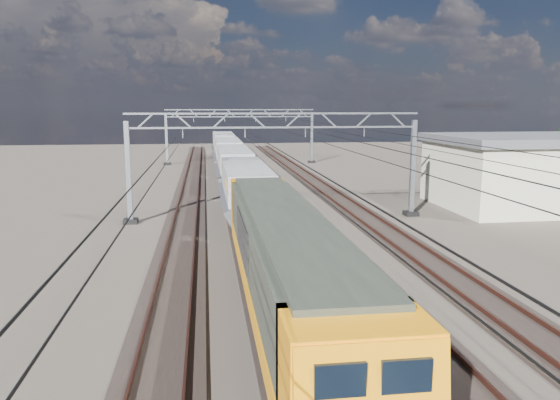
{
  "coord_description": "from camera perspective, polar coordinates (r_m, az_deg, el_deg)",
  "views": [
    {
      "loc": [
        -4.58,
        -31.66,
        7.53
      ],
      "look_at": [
        -0.55,
        -2.22,
        2.4
      ],
      "focal_mm": 35.0,
      "sensor_mm": 36.0,
      "label": 1
    }
  ],
  "objects": [
    {
      "name": "hopper_wagon_third",
      "position": [
        64.34,
        -5.5,
        5.03
      ],
      "size": [
        3.38,
        13.0,
        3.25
      ],
      "color": "black",
      "rests_on": "ground"
    },
    {
      "name": "catenary_gantry_mid",
      "position": [
        36.14,
        -0.48,
        4.04
      ],
      "size": [
        19.9,
        0.9,
        7.11
      ],
      "color": "#989FA5",
      "rests_on": "ground"
    },
    {
      "name": "track_outer_west",
      "position": [
        32.56,
        -10.1,
        -3.6
      ],
      "size": [
        2.6,
        140.0,
        0.3
      ],
      "color": "black",
      "rests_on": "ground"
    },
    {
      "name": "overhead_wires",
      "position": [
        39.97,
        -1.22,
        7.24
      ],
      "size": [
        12.03,
        140.0,
        0.53
      ],
      "color": "black",
      "rests_on": "ground"
    },
    {
      "name": "track_loco",
      "position": [
        32.63,
        -3.06,
        -3.43
      ],
      "size": [
        2.6,
        140.0,
        0.3
      ],
      "color": "black",
      "rests_on": "ground"
    },
    {
      "name": "track_outer_east",
      "position": [
        34.21,
        10.44,
        -2.96
      ],
      "size": [
        2.6,
        140.0,
        0.3
      ],
      "color": "black",
      "rests_on": "ground"
    },
    {
      "name": "hopper_wagon_fourth",
      "position": [
        78.49,
        -5.93,
        5.88
      ],
      "size": [
        3.38,
        13.0,
        3.25
      ],
      "color": "black",
      "rests_on": "ground"
    },
    {
      "name": "hopper_wagon_lead",
      "position": [
        36.16,
        -3.62,
        1.35
      ],
      "size": [
        3.38,
        13.0,
        3.25
      ],
      "color": "black",
      "rests_on": "ground"
    },
    {
      "name": "hopper_wagon_mid",
      "position": [
        50.22,
        -4.82,
        3.71
      ],
      "size": [
        3.38,
        13.0,
        3.25
      ],
      "color": "black",
      "rests_on": "ground"
    },
    {
      "name": "track_inner_east",
      "position": [
        33.19,
        3.85,
        -3.21
      ],
      "size": [
        2.6,
        140.0,
        0.3
      ],
      "color": "black",
      "rests_on": "ground"
    },
    {
      "name": "catenary_gantry_far",
      "position": [
        71.9,
        -4.17,
        6.89
      ],
      "size": [
        19.9,
        0.9,
        7.11
      ],
      "color": "#989FA5",
      "rests_on": "ground"
    },
    {
      "name": "locomotive",
      "position": [
        18.89,
        0.37,
        -6.2
      ],
      "size": [
        2.76,
        21.1,
        3.62
      ],
      "color": "black",
      "rests_on": "ground"
    },
    {
      "name": "ground",
      "position": [
        32.87,
        0.43,
        -3.45
      ],
      "size": [
        160.0,
        160.0,
        0.0
      ],
      "primitive_type": "plane",
      "color": "#29241F",
      "rests_on": "ground"
    }
  ]
}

